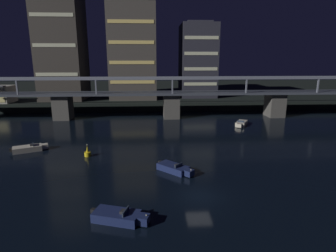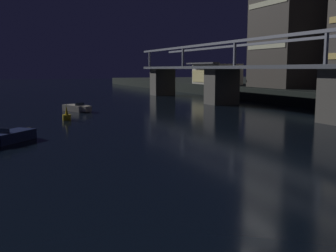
# 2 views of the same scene
# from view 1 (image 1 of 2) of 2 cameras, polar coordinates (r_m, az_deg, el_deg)

# --- Properties ---
(ground_plane) EXTENTS (400.00, 400.00, 0.00)m
(ground_plane) POSITION_cam_1_polar(r_m,az_deg,el_deg) (28.56, 6.49, -14.28)
(ground_plane) COLOR black
(far_riverbank) EXTENTS (240.00, 80.00, 2.20)m
(far_riverbank) POSITION_cam_1_polar(r_m,az_deg,el_deg) (112.04, -1.12, 7.34)
(far_riverbank) COLOR black
(far_riverbank) RESTS_ON ground
(river_bridge) EXTENTS (105.02, 6.40, 9.38)m
(river_bridge) POSITION_cam_1_polar(r_m,az_deg,el_deg) (64.09, 0.69, 5.42)
(river_bridge) COLOR #4C4944
(river_bridge) RESTS_ON ground
(tower_west_low) EXTENTS (11.68, 12.70, 37.20)m
(tower_west_low) POSITION_cam_1_polar(r_m,az_deg,el_deg) (84.88, -21.33, 17.68)
(tower_west_low) COLOR #38332D
(tower_west_low) RESTS_ON far_riverbank
(tower_west_tall) EXTENTS (13.01, 11.37, 26.43)m
(tower_west_tall) POSITION_cam_1_polar(r_m,az_deg,el_deg) (81.63, -7.26, 14.87)
(tower_west_tall) COLOR #423D38
(tower_west_tall) RESTS_ON far_riverbank
(tower_central) EXTENTS (10.37, 12.75, 21.86)m
(tower_central) POSITION_cam_1_polar(r_m,az_deg,el_deg) (86.65, 6.10, 13.31)
(tower_central) COLOR #282833
(tower_central) RESTS_ON far_riverbank
(speedboat_near_center) EXTENTS (4.44, 4.33, 1.16)m
(speedboat_near_center) POSITION_cam_1_polar(r_m,az_deg,el_deg) (33.91, 1.37, -8.76)
(speedboat_near_center) COLOR #19234C
(speedboat_near_center) RESTS_ON ground
(speedboat_near_right) EXTENTS (5.16, 2.88, 1.16)m
(speedboat_near_right) POSITION_cam_1_polar(r_m,az_deg,el_deg) (24.83, -10.11, -17.93)
(speedboat_near_right) COLOR #19234C
(speedboat_near_right) RESTS_ON ground
(speedboat_mid_left) EXTENTS (5.02, 3.22, 1.16)m
(speedboat_mid_left) POSITION_cam_1_polar(r_m,az_deg,el_deg) (46.08, -26.82, -4.16)
(speedboat_mid_left) COLOR beige
(speedboat_mid_left) RESTS_ON ground
(speedboat_mid_center) EXTENTS (3.57, 4.88, 1.16)m
(speedboat_mid_center) POSITION_cam_1_polar(r_m,az_deg,el_deg) (59.07, 14.92, 0.52)
(speedboat_mid_center) COLOR beige
(speedboat_mid_center) RESTS_ON ground
(channel_buoy) EXTENTS (0.90, 0.90, 1.76)m
(channel_buoy) POSITION_cam_1_polar(r_m,az_deg,el_deg) (40.64, -16.30, -5.38)
(channel_buoy) COLOR yellow
(channel_buoy) RESTS_ON ground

